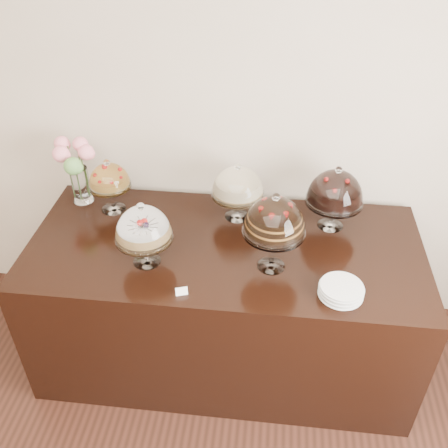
# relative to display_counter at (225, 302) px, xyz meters

# --- Properties ---
(wall_back) EXTENTS (5.00, 0.04, 3.00)m
(wall_back) POSITION_rel_display_counter_xyz_m (-0.28, 0.55, 1.05)
(wall_back) COLOR #C3B39D
(wall_back) RESTS_ON ground
(display_counter) EXTENTS (2.20, 1.00, 0.90)m
(display_counter) POSITION_rel_display_counter_xyz_m (0.00, 0.00, 0.00)
(display_counter) COLOR black
(display_counter) RESTS_ON ground
(cake_stand_sugar_sponge) EXTENTS (0.30, 0.30, 0.38)m
(cake_stand_sugar_sponge) POSITION_rel_display_counter_xyz_m (-0.40, -0.19, 0.68)
(cake_stand_sugar_sponge) COLOR white
(cake_stand_sugar_sponge) RESTS_ON display_counter
(cake_stand_choco_layer) EXTENTS (0.32, 0.32, 0.46)m
(cake_stand_choco_layer) POSITION_rel_display_counter_xyz_m (0.26, -0.15, 0.76)
(cake_stand_choco_layer) COLOR white
(cake_stand_choco_layer) RESTS_ON display_counter
(cake_stand_cheesecake) EXTENTS (0.31, 0.31, 0.36)m
(cake_stand_cheesecake) POSITION_rel_display_counter_xyz_m (0.04, 0.28, 0.68)
(cake_stand_cheesecake) COLOR white
(cake_stand_cheesecake) RESTS_ON display_counter
(cake_stand_dark_choco) EXTENTS (0.33, 0.33, 0.39)m
(cake_stand_dark_choco) POSITION_rel_display_counter_xyz_m (0.59, 0.25, 0.70)
(cake_stand_dark_choco) COLOR white
(cake_stand_dark_choco) RESTS_ON display_counter
(cake_stand_fruit_tart) EXTENTS (0.25, 0.25, 0.34)m
(cake_stand_fruit_tart) POSITION_rel_display_counter_xyz_m (-0.72, 0.27, 0.67)
(cake_stand_fruit_tart) COLOR white
(cake_stand_fruit_tart) RESTS_ON display_counter
(flower_vase) EXTENTS (0.25, 0.25, 0.42)m
(flower_vase) POSITION_rel_display_counter_xyz_m (-0.94, 0.33, 0.70)
(flower_vase) COLOR white
(flower_vase) RESTS_ON display_counter
(plate_stack) EXTENTS (0.22, 0.22, 0.06)m
(plate_stack) POSITION_rel_display_counter_xyz_m (0.61, -0.33, 0.48)
(plate_stack) COLOR silver
(plate_stack) RESTS_ON display_counter
(price_card_left) EXTENTS (0.06, 0.03, 0.04)m
(price_card_left) POSITION_rel_display_counter_xyz_m (-0.17, -0.41, 0.47)
(price_card_left) COLOR white
(price_card_left) RESTS_ON display_counter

